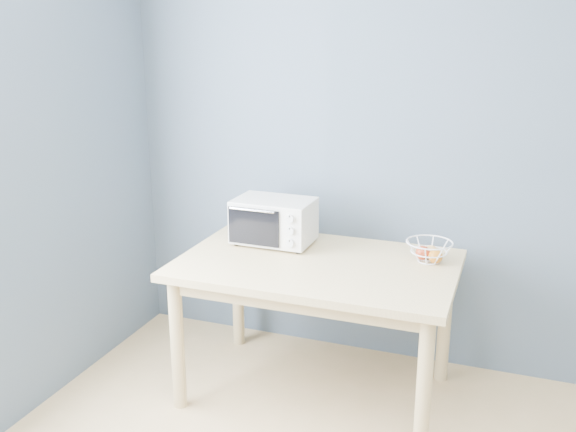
% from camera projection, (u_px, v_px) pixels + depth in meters
% --- Properties ---
extents(room, '(4.01, 4.51, 2.61)m').
position_uv_depth(room, '(388.00, 318.00, 1.37)').
color(room, tan).
rests_on(room, ground).
extents(dining_table, '(1.40, 0.90, 0.75)m').
position_uv_depth(dining_table, '(317.00, 280.00, 3.29)').
color(dining_table, '#DBC183').
rests_on(dining_table, ground).
extents(toaster_oven, '(0.43, 0.32, 0.25)m').
position_uv_depth(toaster_oven, '(271.00, 220.00, 3.51)').
color(toaster_oven, beige).
rests_on(toaster_oven, dining_table).
extents(fruit_basket, '(0.25, 0.25, 0.11)m').
position_uv_depth(fruit_basket, '(429.00, 251.00, 3.25)').
color(fruit_basket, white).
rests_on(fruit_basket, dining_table).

